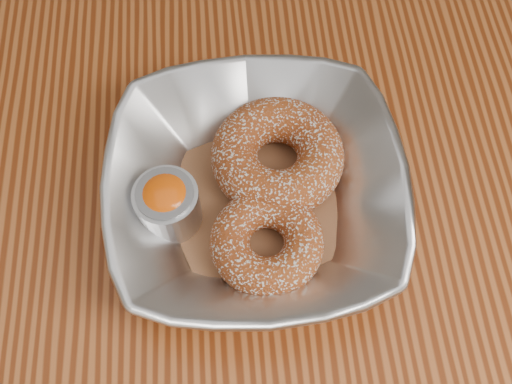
{
  "coord_description": "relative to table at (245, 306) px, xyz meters",
  "views": [
    {
      "loc": [
        -0.0,
        -0.17,
        1.22
      ],
      "look_at": [
        0.02,
        0.06,
        0.78
      ],
      "focal_mm": 42.0,
      "sensor_mm": 36.0,
      "label": 1
    }
  ],
  "objects": [
    {
      "name": "table",
      "position": [
        0.0,
        0.0,
        0.0
      ],
      "size": [
        1.2,
        0.8,
        0.75
      ],
      "color": "brown",
      "rests_on": "ground_plane"
    },
    {
      "name": "serving_bowl",
      "position": [
        0.02,
        0.06,
        0.13
      ],
      "size": [
        0.24,
        0.24,
        0.06
      ],
      "primitive_type": "imported",
      "color": "silver",
      "rests_on": "table"
    },
    {
      "name": "parchment",
      "position": [
        0.02,
        0.06,
        0.11
      ],
      "size": [
        0.19,
        0.19,
        0.0
      ],
      "primitive_type": "cube",
      "rotation": [
        0.0,
        0.0,
        0.36
      ],
      "color": "brown",
      "rests_on": "table"
    },
    {
      "name": "donut_back",
      "position": [
        0.04,
        0.09,
        0.13
      ],
      "size": [
        0.12,
        0.12,
        0.04
      ],
      "primitive_type": "torus",
      "rotation": [
        0.0,
        0.0,
        0.11
      ],
      "color": "#913D16",
      "rests_on": "parchment"
    },
    {
      "name": "donut_front",
      "position": [
        0.02,
        0.01,
        0.12
      ],
      "size": [
        0.11,
        0.11,
        0.03
      ],
      "primitive_type": "torus",
      "rotation": [
        0.0,
        0.0,
        0.22
      ],
      "color": "#913D16",
      "rests_on": "parchment"
    },
    {
      "name": "ramekin",
      "position": [
        -0.06,
        0.05,
        0.13
      ],
      "size": [
        0.05,
        0.05,
        0.05
      ],
      "color": "silver",
      "rests_on": "table"
    }
  ]
}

